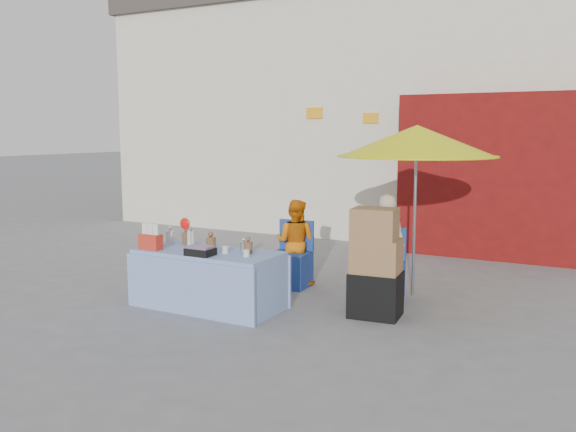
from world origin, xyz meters
The scene contains 10 objects.
ground centered at (0.00, 0.00, 0.00)m, with size 80.00×80.00×0.00m, color slate.
backdrop centered at (0.52, 7.52, 3.10)m, with size 14.00×8.00×7.80m.
market_table centered at (-0.31, -0.22, 0.34)m, with size 1.73×0.83×1.04m.
chair_left centered at (0.09, 1.06, 0.26)m, with size 0.52×0.51×0.85m.
chair_right centered at (1.34, 1.06, 0.26)m, with size 0.52×0.51×0.85m.
vendor_orange centered at (0.09, 1.20, 0.56)m, with size 0.55×0.43×1.13m, color orange.
vendor_beige centered at (1.34, 1.20, 0.63)m, with size 0.46×0.30×1.27m, color beige.
umbrella centered at (1.64, 1.35, 1.89)m, with size 1.90×1.90×2.09m.
box_stack centered at (1.51, 0.33, 0.55)m, with size 0.58×0.49×1.20m.
tarp_bundle centered at (-0.84, 0.01, 0.15)m, with size 0.68×0.54×0.31m, color yellow.
Camera 1 is at (3.69, -5.84, 2.01)m, focal length 38.00 mm.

